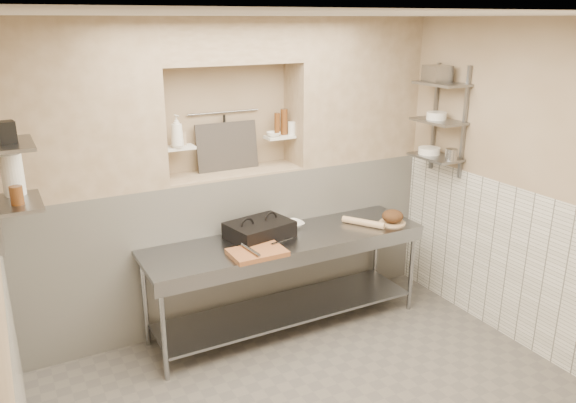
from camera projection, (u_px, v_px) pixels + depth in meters
ceiling at (339, 6)px, 3.32m from camera, size 4.00×3.90×0.10m
wall_right at (540, 192)px, 4.68m from camera, size 0.10×3.90×2.80m
wall_back at (222, 168)px, 5.45m from camera, size 4.00×0.10×2.80m
backwall_lower at (234, 243)px, 5.45m from camera, size 4.00×0.40×1.40m
alcove_sill at (232, 173)px, 5.23m from camera, size 1.30×0.40×0.02m
backwall_pillar_left at (74, 109)px, 4.43m from camera, size 1.35×0.40×1.40m
backwall_pillar_right at (353, 90)px, 5.61m from camera, size 1.35×0.40×1.40m
backwall_header at (228, 40)px, 4.86m from camera, size 1.30×0.40×0.40m
wainscot_right at (524, 270)px, 4.87m from camera, size 0.02×3.90×1.40m
alcove_shelf_left at (178, 148)px, 4.92m from camera, size 0.28×0.16×0.02m
alcove_shelf_right at (280, 137)px, 5.37m from camera, size 0.28×0.16×0.02m
utensil_rail at (223, 112)px, 5.21m from camera, size 0.70×0.02×0.02m
hanging_steel at (225, 131)px, 5.24m from camera, size 0.02×0.02×0.30m
splash_panel at (227, 146)px, 5.25m from camera, size 0.60×0.08×0.45m
wall_shelf_left_lower at (18, 203)px, 3.76m from camera, size 0.30×0.50×0.02m
wall_shelf_left_upper at (8, 145)px, 3.64m from camera, size 0.30×0.50×0.03m
shelf_rail_right_a at (435, 117)px, 5.56m from camera, size 0.03×0.03×1.05m
shelf_rail_right_b at (464, 123)px, 5.22m from camera, size 0.03×0.03×1.05m
wall_shelf_right_lower at (435, 157)px, 5.44m from camera, size 0.30×0.50×0.02m
wall_shelf_right_mid at (438, 121)px, 5.33m from camera, size 0.30×0.50×0.02m
wall_shelf_right_upper at (442, 84)px, 5.22m from camera, size 0.30×0.50×0.03m
prep_table at (287, 264)px, 5.12m from camera, size 2.60×0.70×0.90m
panini_press at (260, 230)px, 5.03m from camera, size 0.62×0.50×0.15m
cutting_board at (257, 252)px, 4.68m from camera, size 0.46×0.32×0.04m
knife_blade at (282, 241)px, 4.85m from camera, size 0.23×0.08×0.01m
tongs at (251, 250)px, 4.64m from camera, size 0.05×0.28×0.03m
mixing_bowl at (292, 225)px, 5.29m from camera, size 0.24×0.24×0.05m
rolling_pin at (363, 222)px, 5.34m from camera, size 0.28×0.39×0.06m
bread_board at (392, 223)px, 5.40m from camera, size 0.25×0.25×0.01m
bread_loaf at (393, 216)px, 5.37m from camera, size 0.20×0.20×0.12m
bottle_soap at (177, 131)px, 4.82m from camera, size 0.13×0.13×0.28m
jar_alcove at (181, 138)px, 4.95m from camera, size 0.08×0.08×0.12m
bowl_alcove at (274, 134)px, 5.32m from camera, size 0.16×0.16×0.04m
condiment_a at (284, 122)px, 5.38m from camera, size 0.07×0.07×0.25m
condiment_b at (277, 124)px, 5.34m from camera, size 0.05×0.05×0.21m
condiment_c at (292, 128)px, 5.39m from camera, size 0.07×0.07×0.13m
jug_left at (13, 174)px, 3.86m from camera, size 0.15×0.15×0.29m
jar_left at (17, 195)px, 3.67m from camera, size 0.08×0.08×0.13m
box_left_upper at (7, 132)px, 3.59m from camera, size 0.12×0.12×0.14m
bowl_right at (429, 151)px, 5.50m from camera, size 0.21×0.21×0.06m
canister_right at (451, 155)px, 5.24m from camera, size 0.11×0.11×0.11m
bowl_right_mid at (436, 116)px, 5.34m from camera, size 0.19×0.19×0.07m
basket_right at (437, 74)px, 5.25m from camera, size 0.23×0.26×0.15m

